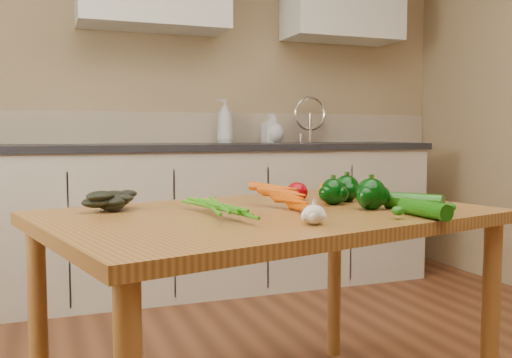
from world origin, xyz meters
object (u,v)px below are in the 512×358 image
at_px(tomato_a, 297,192).
at_px(zucchini_a, 414,202).
at_px(carrot_bunch, 264,201).
at_px(zucchini_b, 424,209).
at_px(tomato_b, 297,191).
at_px(table, 269,236).
at_px(pepper_b, 347,189).
at_px(leafy_greens, 109,195).
at_px(pepper_a, 333,192).
at_px(garlic_bulb, 314,215).
at_px(soap_bottle_a, 225,121).
at_px(pepper_c, 371,194).
at_px(soap_bottle_c, 274,129).
at_px(soap_bottle_b, 270,128).
at_px(tomato_c, 329,190).

bearing_deg(tomato_a, zucchini_a, -51.26).
xyz_separation_m(carrot_bunch, zucchini_b, (0.39, -0.28, -0.01)).
bearing_deg(tomato_b, table, -130.92).
height_order(pepper_b, tomato_a, pepper_b).
bearing_deg(carrot_bunch, leafy_greens, 144.04).
distance_m(leafy_greens, pepper_a, 0.74).
relative_size(garlic_bulb, pepper_b, 0.69).
xyz_separation_m(carrot_bunch, pepper_a, (0.28, 0.07, 0.01)).
bearing_deg(tomato_a, garlic_bulb, -109.54).
height_order(soap_bottle_a, zucchini_a, soap_bottle_a).
distance_m(garlic_bulb, pepper_c, 0.37).
xyz_separation_m(soap_bottle_c, garlic_bulb, (-0.78, -2.19, -0.24)).
xyz_separation_m(soap_bottle_b, zucchini_a, (-0.34, -2.05, -0.25)).
distance_m(pepper_b, zucchini_b, 0.42).
xyz_separation_m(carrot_bunch, pepper_b, (0.37, 0.14, 0.01)).
relative_size(leafy_greens, tomato_a, 2.53).
xyz_separation_m(leafy_greens, pepper_b, (0.82, -0.05, -0.00)).
height_order(carrot_bunch, zucchini_b, carrot_bunch).
bearing_deg(soap_bottle_b, leafy_greens, 140.99).
bearing_deg(soap_bottle_a, tomato_a, 16.17).
relative_size(soap_bottle_c, tomato_a, 2.39).
bearing_deg(soap_bottle_c, zucchini_b, 18.69).
height_order(soap_bottle_c, garlic_bulb, soap_bottle_c).
relative_size(pepper_a, tomato_c, 1.13).
bearing_deg(soap_bottle_c, soap_bottle_b, -71.81).
bearing_deg(tomato_c, pepper_c, -89.04).
bearing_deg(table, pepper_b, 7.16).
bearing_deg(tomato_b, zucchini_b, -72.49).
bearing_deg(tomato_a, leafy_greens, 179.72).
height_order(carrot_bunch, tomato_b, carrot_bunch).
distance_m(leafy_greens, zucchini_b, 0.96).
height_order(soap_bottle_b, zucchini_b, soap_bottle_b).
xyz_separation_m(leafy_greens, pepper_a, (0.73, -0.11, -0.00)).
height_order(soap_bottle_a, soap_bottle_c, soap_bottle_a).
relative_size(soap_bottle_a, pepper_b, 3.10).
relative_size(soap_bottle_a, pepper_a, 3.23).
distance_m(carrot_bunch, tomato_b, 0.33).
relative_size(soap_bottle_a, zucchini_a, 1.56).
relative_size(garlic_bulb, zucchini_b, 0.34).
distance_m(carrot_bunch, leafy_greens, 0.49).
relative_size(soap_bottle_c, pepper_a, 2.07).
relative_size(pepper_a, zucchini_b, 0.48).
bearing_deg(carrot_bunch, zucchini_a, -30.84).
relative_size(soap_bottle_a, soap_bottle_b, 1.45).
distance_m(tomato_a, tomato_c, 0.14).
bearing_deg(pepper_c, zucchini_a, -28.60).
relative_size(table, soap_bottle_c, 8.32).
bearing_deg(tomato_a, pepper_b, -14.81).
distance_m(soap_bottle_a, pepper_b, 1.81).
bearing_deg(soap_bottle_a, carrot_bunch, 11.43).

